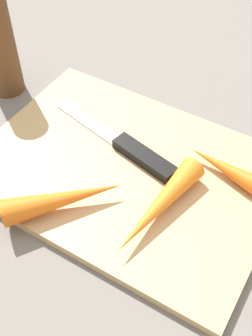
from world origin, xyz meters
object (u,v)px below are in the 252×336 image
carrot_longest (159,206)px  knife (136,152)px  cutting_board (126,171)px  carrot_shortest (224,167)px  carrot_medium (64,199)px

carrot_longest → knife: bearing=-127.8°
knife → carrot_longest: (0.07, -0.06, 0.01)m
cutting_board → carrot_shortest: 0.12m
carrot_longest → carrot_shortest: carrot_longest is taller
cutting_board → carrot_shortest: bearing=26.4°
cutting_board → carrot_medium: carrot_medium is taller
cutting_board → knife: 0.03m
carrot_medium → carrot_shortest: size_ratio=1.42×
cutting_board → carrot_medium: size_ratio=2.67×
knife → carrot_shortest: size_ratio=2.10×
carrot_shortest → carrot_longest: bearing=76.7°
knife → carrot_medium: carrot_medium is taller
carrot_longest → carrot_shortest: (0.04, 0.09, -0.00)m
carrot_medium → cutting_board: bearing=23.6°
carrot_longest → carrot_medium: size_ratio=1.06×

